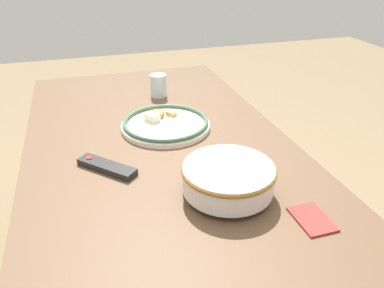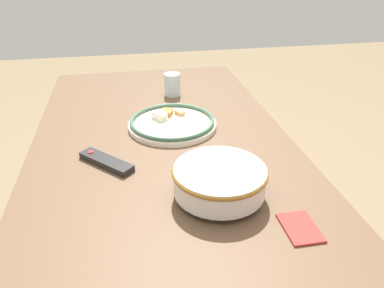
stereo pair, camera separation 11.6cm
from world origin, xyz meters
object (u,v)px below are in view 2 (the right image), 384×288
(noodle_bowl, at_px, (219,180))
(drinking_glass, at_px, (172,84))
(tv_remote, at_px, (106,162))
(food_plate, at_px, (172,123))

(noodle_bowl, xyz_separation_m, drinking_glass, (0.76, 0.02, -0.00))
(tv_remote, relative_size, drinking_glass, 1.79)
(food_plate, xyz_separation_m, drinking_glass, (0.32, -0.05, 0.03))
(food_plate, height_order, drinking_glass, drinking_glass)
(food_plate, xyz_separation_m, tv_remote, (-0.22, 0.23, -0.01))
(noodle_bowl, bearing_deg, tv_remote, 53.92)
(noodle_bowl, xyz_separation_m, tv_remote, (0.22, 0.30, -0.04))
(tv_remote, height_order, drinking_glass, drinking_glass)
(noodle_bowl, distance_m, tv_remote, 0.37)
(food_plate, height_order, tv_remote, food_plate)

